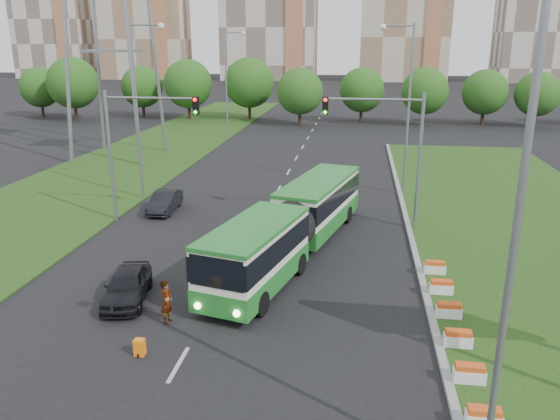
% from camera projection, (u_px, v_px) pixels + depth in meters
% --- Properties ---
extents(ground, '(360.00, 360.00, 0.00)m').
position_uv_depth(ground, '(287.00, 294.00, 24.10)').
color(ground, black).
rests_on(ground, ground).
extents(grass_median, '(14.00, 60.00, 0.15)m').
position_uv_depth(grass_median, '(541.00, 244.00, 29.89)').
color(grass_median, '#1F4012').
rests_on(grass_median, ground).
extents(median_kerb, '(0.30, 60.00, 0.18)m').
position_uv_depth(median_kerb, '(411.00, 238.00, 30.83)').
color(median_kerb, gray).
rests_on(median_kerb, ground).
extents(left_verge, '(12.00, 110.00, 0.10)m').
position_uv_depth(left_verge, '(129.00, 164.00, 50.20)').
color(left_verge, '#1F4012').
rests_on(left_verge, ground).
extents(lane_markings, '(0.20, 100.00, 0.01)m').
position_uv_depth(lane_markings, '(282.00, 183.00, 43.45)').
color(lane_markings, '#A9A9A2').
rests_on(lane_markings, ground).
extents(flower_planters, '(1.10, 11.50, 0.60)m').
position_uv_depth(flower_planters, '(453.00, 323.00, 20.69)').
color(flower_planters, white).
rests_on(flower_planters, grass_median).
extents(traffic_mast_median, '(5.76, 0.32, 8.00)m').
position_uv_depth(traffic_mast_median, '(392.00, 139.00, 31.36)').
color(traffic_mast_median, gray).
rests_on(traffic_mast_median, ground).
extents(traffic_mast_left, '(5.76, 0.32, 8.00)m').
position_uv_depth(traffic_mast_left, '(134.00, 136.00, 32.47)').
color(traffic_mast_left, gray).
rests_on(traffic_mast_left, ground).
extents(street_lamps, '(36.00, 60.00, 12.00)m').
position_uv_depth(street_lamps, '(259.00, 125.00, 32.23)').
color(street_lamps, gray).
rests_on(street_lamps, ground).
extents(tree_line, '(120.00, 8.00, 9.00)m').
position_uv_depth(tree_line, '(413.00, 91.00, 73.51)').
color(tree_line, '#215115').
rests_on(tree_line, ground).
extents(midrise_west, '(22.00, 14.00, 36.00)m').
position_uv_depth(midrise_west, '(53.00, 20.00, 173.76)').
color(midrise_west, beige).
rests_on(midrise_west, ground).
extents(articulated_bus, '(2.59, 16.63, 2.74)m').
position_uv_depth(articulated_bus, '(290.00, 224.00, 28.26)').
color(articulated_bus, white).
rests_on(articulated_bus, ground).
extents(car_left_near, '(2.46, 4.40, 1.41)m').
position_uv_depth(car_left_near, '(127.00, 285.00, 23.35)').
color(car_left_near, black).
rests_on(car_left_near, ground).
extents(car_left_far, '(1.59, 4.09, 1.33)m').
position_uv_depth(car_left_far, '(165.00, 202.00, 35.89)').
color(car_left_far, black).
rests_on(car_left_far, ground).
extents(pedestrian, '(0.49, 0.69, 1.78)m').
position_uv_depth(pedestrian, '(167.00, 302.00, 21.44)').
color(pedestrian, gray).
rests_on(pedestrian, ground).
extents(shopping_trolley, '(0.36, 0.38, 0.62)m').
position_uv_depth(shopping_trolley, '(140.00, 347.00, 19.31)').
color(shopping_trolley, orange).
rests_on(shopping_trolley, ground).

